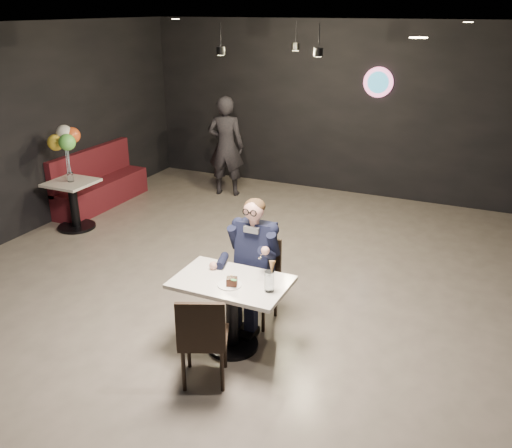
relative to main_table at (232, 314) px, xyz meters
The scene contains 17 objects.
floor 1.08m from the main_table, 130.77° to the left, with size 9.00×9.00×0.00m, color gray.
wall_sign 5.48m from the main_table, 88.48° to the left, with size 0.50×0.06×0.50m, color pink, non-canonical shape.
pendant_lights 3.79m from the main_table, 103.44° to the left, with size 1.40×1.20×0.36m, color black.
main_table is the anchor object (origin of this frame).
chair_far 0.56m from the main_table, 90.00° to the left, with size 0.42×0.46×0.92m, color black.
chair_near 0.56m from the main_table, 90.00° to the right, with size 0.42×0.46×0.92m, color black.
seated_man 0.65m from the main_table, 90.00° to the left, with size 0.60×0.80×1.44m, color black.
dessert_plate 0.39m from the main_table, 72.21° to the right, with size 0.23×0.23×0.01m, color white.
cake_slice 0.44m from the main_table, 60.48° to the right, with size 0.10×0.08×0.07m, color black.
mint_leaf 0.50m from the main_table, 54.88° to the right, with size 0.06×0.04×0.01m, color #2C893B.
sundae_glass 0.63m from the main_table, ahead, with size 0.09×0.09×0.20m, color silver.
wafer_cone 0.75m from the main_table, ahead, with size 0.06×0.06×0.12m, color #B9864C.
booth_bench 4.82m from the main_table, 144.24° to the left, with size 0.48×1.93×0.97m, color #410D16.
side_table 4.04m from the main_table, 153.29° to the left, with size 0.65×0.65×0.81m, color silver.
balloon_vase 4.07m from the main_table, 153.29° to the left, with size 0.09×0.09×0.14m, color silver.
balloon_bunch 4.14m from the main_table, 153.29° to the left, with size 0.44×0.44×0.73m, color yellow.
passerby 4.83m from the main_table, 117.95° to the left, with size 0.65×0.42×1.77m, color black.
Camera 1 is at (2.78, -4.86, 3.19)m, focal length 38.00 mm.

